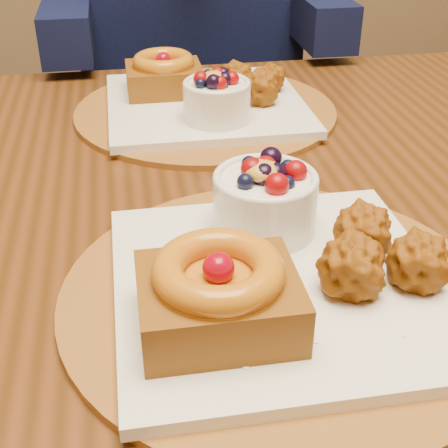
{
  "coord_description": "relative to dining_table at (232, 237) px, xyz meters",
  "views": [
    {
      "loc": [
        -0.18,
        -0.52,
        1.1
      ],
      "look_at": [
        -0.1,
        -0.06,
        0.8
      ],
      "focal_mm": 50.0,
      "sensor_mm": 36.0,
      "label": 1
    }
  ],
  "objects": [
    {
      "name": "place_setting_near",
      "position": [
        -0.0,
        -0.21,
        0.11
      ],
      "size": [
        0.38,
        0.38,
        0.09
      ],
      "color": "brown",
      "rests_on": "dining_table"
    },
    {
      "name": "dining_table",
      "position": [
        0.0,
        0.0,
        0.0
      ],
      "size": [
        1.6,
        0.9,
        0.76
      ],
      "color": "#3D220B",
      "rests_on": "ground"
    },
    {
      "name": "chair_far",
      "position": [
        0.03,
        0.73,
        -0.17
      ],
      "size": [
        0.47,
        0.47,
        0.91
      ],
      "rotation": [
        0.0,
        0.0,
        -0.07
      ],
      "color": "black",
      "rests_on": "ground"
    },
    {
      "name": "place_setting_far",
      "position": [
        -0.0,
        0.21,
        0.1
      ],
      "size": [
        0.38,
        0.38,
        0.09
      ],
      "color": "brown",
      "rests_on": "dining_table"
    }
  ]
}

